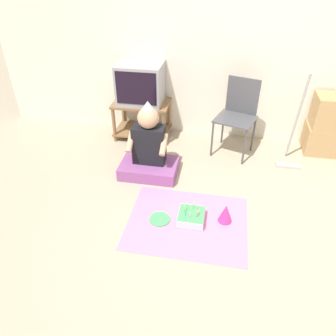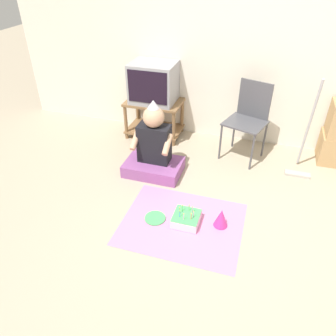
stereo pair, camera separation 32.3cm
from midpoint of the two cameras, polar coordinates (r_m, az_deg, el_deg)
The scene contains 12 objects.
ground_plane at distance 2.97m, azimuth 7.28°, elevation -13.20°, with size 16.00×16.00×0.00m, color tan.
wall_back at distance 4.18m, azimuth 10.97°, elevation 21.29°, with size 6.40×0.06×2.55m.
tv_stand at distance 4.42m, azimuth -6.62°, elevation 8.92°, with size 0.72×0.47×0.50m.
tv at distance 4.25m, azimuth -7.02°, elevation 14.38°, with size 0.56×0.46×0.50m.
folding_chair at distance 4.01m, azimuth 9.86°, elevation 9.64°, with size 0.55×0.52×0.91m.
cardboard_box_stack at distance 4.39m, azimuth 24.50°, elevation 6.67°, with size 0.51×0.37×0.74m.
dust_mop at distance 3.97m, azimuth 18.75°, elevation 4.45°, with size 0.28×0.30×1.13m.
person_seated at distance 3.65m, azimuth -5.88°, elevation 2.80°, with size 0.64×0.44×0.87m.
party_cloth at distance 3.14m, azimuth 0.41°, elevation -9.52°, with size 1.12×0.91×0.01m.
birthday_cake at distance 3.11m, azimuth 1.09°, elevation -8.64°, with size 0.25×0.25×0.17m.
party_hat_blue at distance 3.11m, azimuth 7.07°, elevation -7.93°, with size 0.13×0.13×0.19m.
paper_plate at distance 3.17m, azimuth -4.43°, elevation -8.96°, with size 0.20×0.20×0.01m.
Camera 1 is at (-0.16, -2.06, 2.17)m, focal length 35.00 mm.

